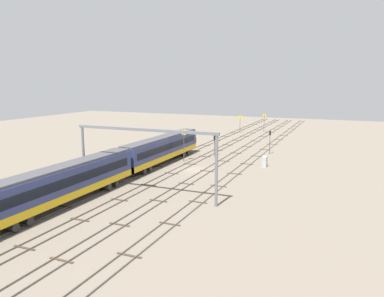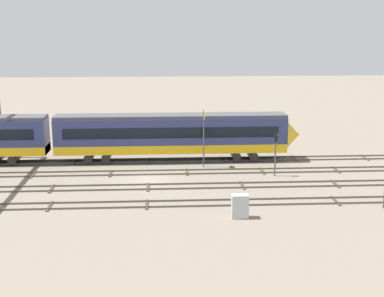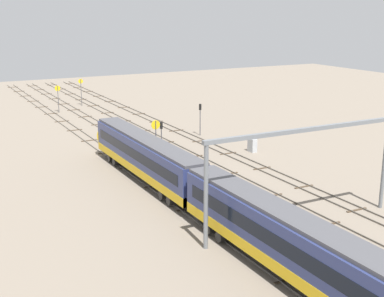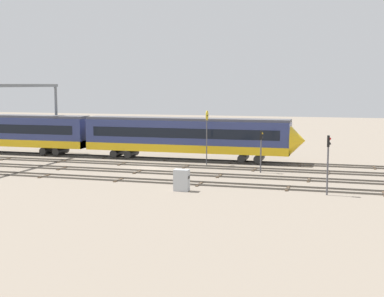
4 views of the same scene
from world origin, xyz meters
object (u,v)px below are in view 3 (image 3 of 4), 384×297
speed_sign_far_trackside (156,137)px  relay_cabinet (252,145)px  signal_light_trackside_departure (200,115)px  speed_sign_distant_end (81,88)px  overhead_gantry (305,152)px  speed_sign_near_foreground (58,95)px  signal_light_trackside_approach (161,133)px

speed_sign_far_trackside → relay_cabinet: bearing=-84.0°
signal_light_trackside_departure → relay_cabinet: bearing=-172.5°
speed_sign_distant_end → signal_light_trackside_departure: size_ratio=1.11×
overhead_gantry → speed_sign_distant_end: 67.98m
speed_sign_near_foreground → speed_sign_far_trackside: speed_sign_far_trackside is taller
signal_light_trackside_approach → relay_cabinet: signal_light_trackside_approach is taller
speed_sign_distant_end → relay_cabinet: speed_sign_distant_end is taller
speed_sign_near_foreground → speed_sign_distant_end: bearing=-48.7°
speed_sign_distant_end → signal_light_trackside_departure: 34.30m
overhead_gantry → signal_light_trackside_approach: size_ratio=4.69×
overhead_gantry → speed_sign_far_trackside: (21.42, 4.27, -2.73)m
overhead_gantry → signal_light_trackside_departure: 35.94m
speed_sign_distant_end → relay_cabinet: bearing=-167.5°
speed_sign_distant_end → speed_sign_far_trackside: bearing=174.2°
speed_sign_far_trackside → speed_sign_near_foreground: bearing=1.5°
signal_light_trackside_departure → relay_cabinet: 11.99m
overhead_gantry → speed_sign_far_trackside: size_ratio=3.31×
speed_sign_far_trackside → relay_cabinet: speed_sign_far_trackside is taller
overhead_gantry → signal_light_trackside_departure: bearing=-14.4°
relay_cabinet → speed_sign_near_foreground: bearing=21.6°
overhead_gantry → speed_sign_near_foreground: (62.79, 5.36, -3.38)m
speed_sign_near_foreground → signal_light_trackside_departure: size_ratio=1.04×
speed_sign_near_foreground → speed_sign_far_trackside: bearing=-178.5°
speed_sign_far_trackside → relay_cabinet: 15.07m
speed_sign_far_trackside → relay_cabinet: (1.54, -14.67, -3.08)m
overhead_gantry → signal_light_trackside_approach: (27.92, 0.61, -3.93)m
signal_light_trackside_departure → relay_cabinet: (-11.68, -1.54, -2.22)m
speed_sign_distant_end → signal_light_trackside_approach: bearing=178.5°
speed_sign_distant_end → overhead_gantry: bearing=179.6°
overhead_gantry → signal_light_trackside_approach: 28.20m
signal_light_trackside_approach → relay_cabinet: size_ratio=2.34×
speed_sign_near_foreground → relay_cabinet: size_ratio=2.77×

